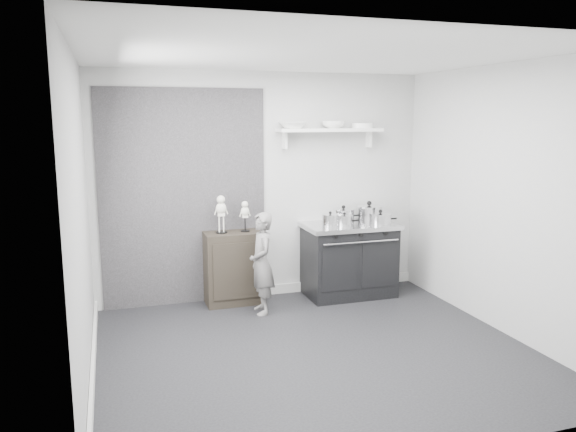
# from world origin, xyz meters

# --- Properties ---
(ground) EXTENTS (4.00, 4.00, 0.00)m
(ground) POSITION_xyz_m (0.00, 0.00, 0.00)
(ground) COLOR black
(ground) RESTS_ON ground
(room_shell) EXTENTS (4.02, 3.62, 2.71)m
(room_shell) POSITION_xyz_m (-0.09, 0.15, 1.64)
(room_shell) COLOR #B9B9B6
(room_shell) RESTS_ON ground
(wall_shelf) EXTENTS (1.30, 0.26, 0.24)m
(wall_shelf) POSITION_xyz_m (0.80, 1.68, 2.01)
(wall_shelf) COLOR white
(wall_shelf) RESTS_ON room_shell
(stove) EXTENTS (1.12, 0.70, 0.90)m
(stove) POSITION_xyz_m (0.99, 1.48, 0.45)
(stove) COLOR black
(stove) RESTS_ON ground
(side_cabinet) EXTENTS (0.66, 0.38, 0.85)m
(side_cabinet) POSITION_xyz_m (-0.43, 1.61, 0.43)
(side_cabinet) COLOR black
(side_cabinet) RESTS_ON ground
(child) EXTENTS (0.29, 0.43, 1.15)m
(child) POSITION_xyz_m (-0.20, 1.17, 0.57)
(child) COLOR slate
(child) RESTS_ON ground
(pot_front_left) EXTENTS (0.29, 0.20, 0.18)m
(pot_front_left) POSITION_xyz_m (0.70, 1.39, 0.97)
(pot_front_left) COLOR silver
(pot_front_left) RESTS_ON stove
(pot_back_left) EXTENTS (0.35, 0.27, 0.21)m
(pot_back_left) POSITION_xyz_m (0.95, 1.58, 0.98)
(pot_back_left) COLOR silver
(pot_back_left) RESTS_ON stove
(pot_back_right) EXTENTS (0.42, 0.34, 0.25)m
(pot_back_right) POSITION_xyz_m (1.30, 1.58, 0.99)
(pot_back_right) COLOR silver
(pot_back_right) RESTS_ON stove
(pot_front_right) EXTENTS (0.35, 0.27, 0.18)m
(pot_front_right) POSITION_xyz_m (1.32, 1.32, 0.97)
(pot_front_right) COLOR silver
(pot_front_right) RESTS_ON stove
(pot_front_center) EXTENTS (0.28, 0.19, 0.17)m
(pot_front_center) POSITION_xyz_m (0.87, 1.34, 0.97)
(pot_front_center) COLOR silver
(pot_front_center) RESTS_ON stove
(skeleton_full) EXTENTS (0.14, 0.09, 0.51)m
(skeleton_full) POSITION_xyz_m (-0.56, 1.61, 1.11)
(skeleton_full) COLOR silver
(skeleton_full) RESTS_ON side_cabinet
(skeleton_torso) EXTENTS (0.12, 0.07, 0.41)m
(skeleton_torso) POSITION_xyz_m (-0.28, 1.61, 1.06)
(skeleton_torso) COLOR silver
(skeleton_torso) RESTS_ON side_cabinet
(bowl_large) EXTENTS (0.32, 0.32, 0.08)m
(bowl_large) POSITION_xyz_m (0.33, 1.67, 2.08)
(bowl_large) COLOR white
(bowl_large) RESTS_ON wall_shelf
(bowl_small) EXTENTS (0.27, 0.27, 0.08)m
(bowl_small) POSITION_xyz_m (0.84, 1.67, 2.08)
(bowl_small) COLOR white
(bowl_small) RESTS_ON wall_shelf
(plate_stack) EXTENTS (0.26, 0.26, 0.06)m
(plate_stack) POSITION_xyz_m (1.22, 1.67, 2.07)
(plate_stack) COLOR white
(plate_stack) RESTS_ON wall_shelf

